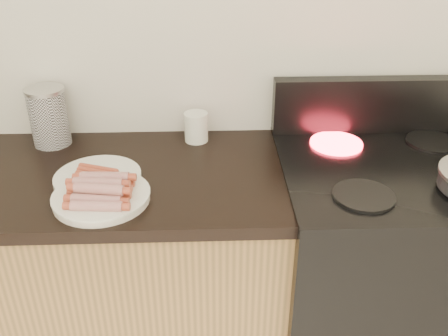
{
  "coord_description": "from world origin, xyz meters",
  "views": [
    {
      "loc": [
        0.16,
        0.31,
        1.68
      ],
      "look_at": [
        0.21,
        1.62,
        0.95
      ],
      "focal_mm": 40.0,
      "sensor_mm": 36.0,
      "label": 1
    }
  ],
  "objects_px": {
    "stove": "(380,277)",
    "side_plate": "(98,178)",
    "mug": "(196,127)",
    "canister": "(49,117)",
    "main_plate": "(102,198)"
  },
  "relations": [
    {
      "from": "mug",
      "to": "main_plate",
      "type": "bearing_deg",
      "value": -124.63
    },
    {
      "from": "side_plate",
      "to": "stove",
      "type": "bearing_deg",
      "value": 1.59
    },
    {
      "from": "side_plate",
      "to": "mug",
      "type": "xyz_separation_m",
      "value": [
        0.3,
        0.27,
        0.04
      ]
    },
    {
      "from": "side_plate",
      "to": "canister",
      "type": "bearing_deg",
      "value": 127.66
    },
    {
      "from": "side_plate",
      "to": "mug",
      "type": "relative_size",
      "value": 2.54
    },
    {
      "from": "main_plate",
      "to": "mug",
      "type": "relative_size",
      "value": 2.64
    },
    {
      "from": "mug",
      "to": "canister",
      "type": "bearing_deg",
      "value": -179.37
    },
    {
      "from": "stove",
      "to": "side_plate",
      "type": "relative_size",
      "value": 3.43
    },
    {
      "from": "side_plate",
      "to": "mug",
      "type": "height_order",
      "value": "mug"
    },
    {
      "from": "stove",
      "to": "main_plate",
      "type": "distance_m",
      "value": 1.04
    },
    {
      "from": "canister",
      "to": "mug",
      "type": "relative_size",
      "value": 1.96
    },
    {
      "from": "side_plate",
      "to": "main_plate",
      "type": "bearing_deg",
      "value": -74.4
    },
    {
      "from": "main_plate",
      "to": "mug",
      "type": "height_order",
      "value": "mug"
    },
    {
      "from": "main_plate",
      "to": "stove",
      "type": "bearing_deg",
      "value": 8.83
    },
    {
      "from": "stove",
      "to": "main_plate",
      "type": "xyz_separation_m",
      "value": [
        -0.92,
        -0.14,
        0.45
      ]
    }
  ]
}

